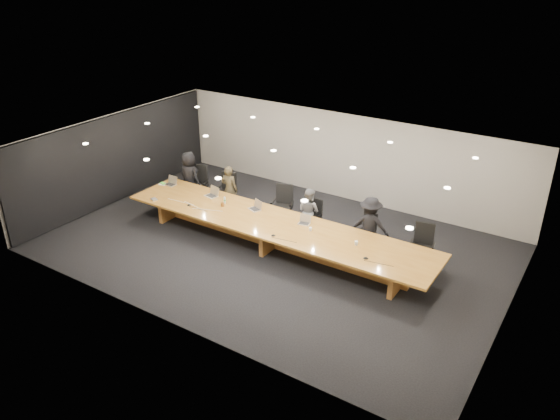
# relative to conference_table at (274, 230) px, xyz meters

# --- Properties ---
(ground) EXTENTS (12.00, 12.00, 0.00)m
(ground) POSITION_rel_conference_table_xyz_m (0.00, 0.00, -0.52)
(ground) COLOR black
(ground) RESTS_ON ground
(back_wall) EXTENTS (12.00, 0.02, 2.80)m
(back_wall) POSITION_rel_conference_table_xyz_m (0.00, 4.00, 0.88)
(back_wall) COLOR beige
(back_wall) RESTS_ON ground
(left_wall_panel) EXTENTS (0.08, 7.84, 2.74)m
(left_wall_panel) POSITION_rel_conference_table_xyz_m (-5.94, 0.00, 0.85)
(left_wall_panel) COLOR black
(left_wall_panel) RESTS_ON ground
(conference_table) EXTENTS (9.00, 1.80, 0.75)m
(conference_table) POSITION_rel_conference_table_xyz_m (0.00, 0.00, 0.00)
(conference_table) COLOR brown
(conference_table) RESTS_ON ground
(chair_far_left) EXTENTS (0.74, 0.74, 1.20)m
(chair_far_left) POSITION_rel_conference_table_xyz_m (-3.71, 1.21, 0.08)
(chair_far_left) COLOR black
(chair_far_left) RESTS_ON ground
(chair_left) EXTENTS (0.72, 0.72, 1.15)m
(chair_left) POSITION_rel_conference_table_xyz_m (-2.63, 1.32, 0.06)
(chair_left) COLOR black
(chair_left) RESTS_ON ground
(chair_mid_left) EXTENTS (0.76, 0.76, 1.21)m
(chair_mid_left) POSITION_rel_conference_table_xyz_m (-0.58, 1.32, 0.08)
(chair_mid_left) COLOR black
(chair_mid_left) RESTS_ON ground
(chair_mid_right) EXTENTS (0.56, 0.56, 1.00)m
(chair_mid_right) POSITION_rel_conference_table_xyz_m (0.40, 1.35, -0.02)
(chair_mid_right) COLOR black
(chair_mid_right) RESTS_ON ground
(chair_right) EXTENTS (0.66, 0.66, 1.05)m
(chair_right) POSITION_rel_conference_table_xyz_m (2.05, 1.31, 0.00)
(chair_right) COLOR black
(chair_right) RESTS_ON ground
(chair_far_right) EXTENTS (0.69, 0.69, 1.17)m
(chair_far_right) POSITION_rel_conference_table_xyz_m (3.67, 1.19, 0.06)
(chair_far_right) COLOR black
(chair_far_right) RESTS_ON ground
(person_a) EXTENTS (0.85, 0.61, 1.63)m
(person_a) POSITION_rel_conference_table_xyz_m (-3.97, 1.14, 0.30)
(person_a) COLOR black
(person_a) RESTS_ON ground
(person_b) EXTENTS (0.59, 0.42, 1.51)m
(person_b) POSITION_rel_conference_table_xyz_m (-2.36, 1.12, 0.23)
(person_b) COLOR #352E1D
(person_b) RESTS_ON ground
(person_c) EXTENTS (0.76, 0.65, 1.37)m
(person_c) POSITION_rel_conference_table_xyz_m (0.36, 1.24, 0.16)
(person_c) COLOR slate
(person_c) RESTS_ON ground
(person_d) EXTENTS (1.14, 0.83, 1.59)m
(person_d) POSITION_rel_conference_table_xyz_m (2.25, 1.15, 0.27)
(person_d) COLOR black
(person_d) RESTS_ON ground
(laptop_a) EXTENTS (0.35, 0.26, 0.27)m
(laptop_a) POSITION_rel_conference_table_xyz_m (-4.12, 0.42, 0.37)
(laptop_a) COLOR tan
(laptop_a) RESTS_ON conference_table
(laptop_b) EXTENTS (0.42, 0.35, 0.29)m
(laptop_b) POSITION_rel_conference_table_xyz_m (-2.50, 0.43, 0.38)
(laptop_b) COLOR #C3B495
(laptop_b) RESTS_ON conference_table
(laptop_c) EXTENTS (0.41, 0.36, 0.27)m
(laptop_c) POSITION_rel_conference_table_xyz_m (-0.90, 0.38, 0.36)
(laptop_c) COLOR #B9A48D
(laptop_c) RESTS_ON conference_table
(laptop_d) EXTENTS (0.34, 0.28, 0.24)m
(laptop_d) POSITION_rel_conference_table_xyz_m (0.72, 0.36, 0.35)
(laptop_d) COLOR #C3AF95
(laptop_d) RESTS_ON conference_table
(water_bottle) EXTENTS (0.08, 0.08, 0.19)m
(water_bottle) POSITION_rel_conference_table_xyz_m (-1.86, 0.26, 0.32)
(water_bottle) COLOR #AABAB7
(water_bottle) RESTS_ON conference_table
(amber_mug) EXTENTS (0.10, 0.10, 0.11)m
(amber_mug) POSITION_rel_conference_table_xyz_m (-1.79, 0.06, 0.29)
(amber_mug) COLOR brown
(amber_mug) RESTS_ON conference_table
(paper_cup_near) EXTENTS (0.10, 0.10, 0.09)m
(paper_cup_near) POSITION_rel_conference_table_xyz_m (1.05, 0.12, 0.28)
(paper_cup_near) COLOR white
(paper_cup_near) RESTS_ON conference_table
(paper_cup_far) EXTENTS (0.11, 0.11, 0.10)m
(paper_cup_far) POSITION_rel_conference_table_xyz_m (2.38, 0.08, 0.28)
(paper_cup_far) COLOR silver
(paper_cup_far) RESTS_ON conference_table
(notepad) EXTENTS (0.26, 0.22, 0.01)m
(notepad) POSITION_rel_conference_table_xyz_m (-4.35, 0.33, 0.24)
(notepad) COLOR silver
(notepad) RESTS_ON conference_table
(lime_gadget) EXTENTS (0.19, 0.13, 0.03)m
(lime_gadget) POSITION_rel_conference_table_xyz_m (-4.36, 0.34, 0.26)
(lime_gadget) COLOR green
(lime_gadget) RESTS_ON notepad
(av_box) EXTENTS (0.23, 0.20, 0.03)m
(av_box) POSITION_rel_conference_table_xyz_m (-3.75, -0.66, 0.24)
(av_box) COLOR silver
(av_box) RESTS_ON conference_table
(mic_left) EXTENTS (0.14, 0.14, 0.03)m
(mic_left) POSITION_rel_conference_table_xyz_m (-2.64, -0.39, 0.24)
(mic_left) COLOR black
(mic_left) RESTS_ON conference_table
(mic_center) EXTENTS (0.14, 0.14, 0.03)m
(mic_center) POSITION_rel_conference_table_xyz_m (0.39, -0.63, 0.24)
(mic_center) COLOR black
(mic_center) RESTS_ON conference_table
(mic_right) EXTENTS (0.15, 0.15, 0.03)m
(mic_right) POSITION_rel_conference_table_xyz_m (2.85, -0.39, 0.25)
(mic_right) COLOR black
(mic_right) RESTS_ON conference_table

